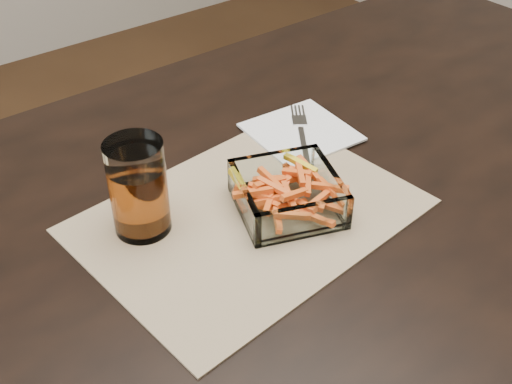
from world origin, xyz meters
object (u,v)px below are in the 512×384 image
fork (301,131)px  dining_table (315,214)px  glass_bowl (288,196)px  tumbler (139,191)px

fork → dining_table: bearing=-80.4°
dining_table → glass_bowl: glass_bowl is taller
glass_bowl → dining_table: bearing=24.3°
dining_table → tumbler: 0.32m
dining_table → tumbler: (-0.28, 0.04, 0.15)m
glass_bowl → fork: size_ratio=1.14×
fork → tumbler: bearing=-136.0°
dining_table → fork: fork is taller
dining_table → glass_bowl: 0.16m
dining_table → fork: size_ratio=10.32×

